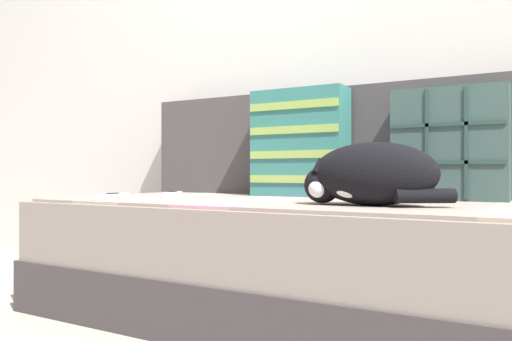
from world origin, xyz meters
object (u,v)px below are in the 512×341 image
at_px(throw_pillow_quilted, 449,144).
at_px(throw_pillow_striped, 300,143).
at_px(sleeping_cat, 368,176).
at_px(game_remote_near, 113,196).
at_px(game_remote_far, 173,194).
at_px(couch, 295,258).

height_order(throw_pillow_quilted, throw_pillow_striped, throw_pillow_striped).
bearing_deg(throw_pillow_quilted, sleeping_cat, -110.94).
bearing_deg(game_remote_near, game_remote_far, 73.98).
bearing_deg(couch, game_remote_far, -176.35).
xyz_separation_m(couch, game_remote_far, (-0.51, -0.03, 0.21)).
bearing_deg(game_remote_near, throw_pillow_striped, 46.55).
bearing_deg(game_remote_far, couch, 3.65).
xyz_separation_m(couch, throw_pillow_quilted, (0.47, 0.24, 0.39)).
bearing_deg(game_remote_near, throw_pillow_quilted, 26.20).
xyz_separation_m(couch, sleeping_cat, (0.31, -0.17, 0.28)).
relative_size(throw_pillow_quilted, sleeping_cat, 0.89).
distance_m(throw_pillow_striped, game_remote_near, 0.73).
height_order(couch, game_remote_far, game_remote_far).
distance_m(throw_pillow_quilted, game_remote_near, 1.17).
height_order(game_remote_near, game_remote_far, same).
height_order(throw_pillow_striped, sleeping_cat, throw_pillow_striped).
bearing_deg(sleeping_cat, throw_pillow_striped, 134.31).
bearing_deg(sleeping_cat, game_remote_near, -173.38).
bearing_deg(game_remote_near, sleeping_cat, 6.62).
bearing_deg(throw_pillow_striped, throw_pillow_quilted, 0.05).
bearing_deg(throw_pillow_striped, couch, -69.20).
distance_m(throw_pillow_quilted, sleeping_cat, 0.45).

